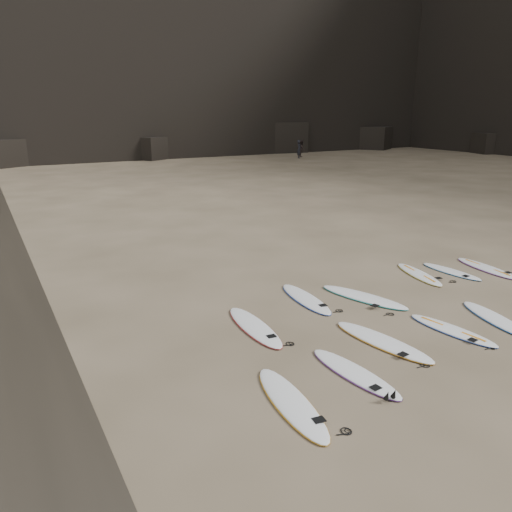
{
  "coord_description": "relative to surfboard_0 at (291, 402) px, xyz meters",
  "views": [
    {
      "loc": [
        -8.25,
        -7.53,
        5.21
      ],
      "look_at": [
        -2.17,
        3.39,
        1.5
      ],
      "focal_mm": 35.0,
      "sensor_mm": 36.0,
      "label": 1
    }
  ],
  "objects": [
    {
      "name": "ground",
      "position": [
        3.8,
        0.87,
        -0.05
      ],
      "size": [
        240.0,
        240.0,
        0.0
      ],
      "primitive_type": "plane",
      "color": "#897559",
      "rests_on": "ground"
    },
    {
      "name": "surfboard_4",
      "position": [
        6.64,
        0.62,
        -0.0
      ],
      "size": [
        1.21,
        2.53,
        0.09
      ],
      "primitive_type": "ellipsoid",
      "rotation": [
        0.0,
        0.0,
        -0.26
      ],
      "color": "white",
      "rests_on": "ground"
    },
    {
      "name": "surfboard_10",
      "position": [
        10.12,
        3.5,
        -0.0
      ],
      "size": [
        0.94,
        2.63,
        0.09
      ],
      "primitive_type": "ellipsoid",
      "rotation": [
        0.0,
        0.0,
        -0.13
      ],
      "color": "white",
      "rests_on": "ground"
    },
    {
      "name": "person_b",
      "position": [
        27.4,
        40.09,
        0.86
      ],
      "size": [
        1.09,
        1.12,
        1.81
      ],
      "primitive_type": "imported",
      "rotation": [
        0.0,
        0.0,
        0.87
      ],
      "color": "black",
      "rests_on": "ground"
    },
    {
      "name": "surfboard_7",
      "position": [
        4.7,
        3.46,
        0.0
      ],
      "size": [
        1.48,
        2.83,
        0.1
      ],
      "primitive_type": "ellipsoid",
      "rotation": [
        0.0,
        0.0,
        0.32
      ],
      "color": "white",
      "rests_on": "ground"
    },
    {
      "name": "surfboard_5",
      "position": [
        1.01,
        3.22,
        0.0
      ],
      "size": [
        0.8,
        2.7,
        0.1
      ],
      "primitive_type": "ellipsoid",
      "rotation": [
        0.0,
        0.0,
        -0.06
      ],
      "color": "white",
      "rests_on": "ground"
    },
    {
      "name": "person_a",
      "position": [
        26.31,
        39.01,
        0.91
      ],
      "size": [
        0.7,
        0.83,
        1.92
      ],
      "primitive_type": "imported",
      "rotation": [
        0.0,
        0.0,
        1.16
      ],
      "color": "black",
      "rests_on": "ground"
    },
    {
      "name": "surfboard_6",
      "position": [
        3.19,
        4.16,
        -0.0
      ],
      "size": [
        0.87,
        2.62,
        0.09
      ],
      "primitive_type": "ellipsoid",
      "rotation": [
        0.0,
        0.0,
        -0.1
      ],
      "color": "white",
      "rests_on": "ground"
    },
    {
      "name": "surfboard_1",
      "position": [
        1.71,
        0.27,
        -0.0
      ],
      "size": [
        0.78,
        2.48,
        0.09
      ],
      "primitive_type": "ellipsoid",
      "rotation": [
        0.0,
        0.0,
        0.08
      ],
      "color": "white",
      "rests_on": "ground"
    },
    {
      "name": "surfboard_2",
      "position": [
        3.2,
        1.07,
        0.0
      ],
      "size": [
        1.07,
        2.8,
        0.1
      ],
      "primitive_type": "ellipsoid",
      "rotation": [
        0.0,
        0.0,
        0.15
      ],
      "color": "white",
      "rests_on": "ground"
    },
    {
      "name": "surfboard_0",
      "position": [
        0.0,
        0.0,
        0.0
      ],
      "size": [
        0.96,
        2.69,
        0.09
      ],
      "primitive_type": "ellipsoid",
      "rotation": [
        0.0,
        0.0,
        -0.13
      ],
      "color": "white",
      "rests_on": "ground"
    },
    {
      "name": "surfboard_8",
      "position": [
        7.64,
        4.16,
        -0.0
      ],
      "size": [
        1.16,
        2.48,
        0.09
      ],
      "primitive_type": "ellipsoid",
      "rotation": [
        0.0,
        0.0,
        -0.25
      ],
      "color": "white",
      "rests_on": "ground"
    },
    {
      "name": "surfboard_3",
      "position": [
        5.12,
        0.71,
        -0.01
      ],
      "size": [
        0.86,
        2.39,
        0.08
      ],
      "primitive_type": "ellipsoid",
      "rotation": [
        0.0,
        0.0,
        0.13
      ],
      "color": "white",
      "rests_on": "ground"
    },
    {
      "name": "surfboard_9",
      "position": [
        8.8,
        3.87,
        -0.01
      ],
      "size": [
        0.69,
        2.24,
        0.08
      ],
      "primitive_type": "ellipsoid",
      "rotation": [
        0.0,
        0.0,
        0.07
      ],
      "color": "white",
      "rests_on": "ground"
    }
  ]
}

